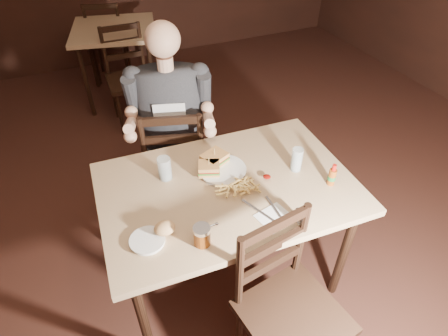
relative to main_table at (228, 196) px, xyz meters
name	(u,v)px	position (x,y,z in m)	size (l,w,h in m)	color
room_shell	(256,62)	(0.15, 0.04, 0.70)	(7.00, 7.00, 7.00)	black
main_table	(228,196)	(0.00, 0.00, 0.00)	(1.35, 0.94, 0.77)	tan
bg_table	(115,37)	(-0.09, 2.54, -0.02)	(0.96, 0.96, 0.77)	tan
chair_far	(175,158)	(-0.08, 0.70, -0.23)	(0.43, 0.47, 0.92)	black
chair_near	(293,317)	(0.05, -0.63, -0.23)	(0.43, 0.47, 0.93)	black
bg_chair_far	(109,40)	(-0.09, 3.09, -0.25)	(0.42, 0.46, 0.90)	black
bg_chair_near	(131,80)	(-0.09, 1.99, -0.24)	(0.42, 0.46, 0.91)	black
diner	(169,101)	(-0.10, 0.66, 0.24)	(0.54, 0.42, 0.93)	#303135
dinner_plate	(223,171)	(0.02, 0.11, 0.08)	(0.25, 0.25, 0.01)	white
sandwich_left	(209,166)	(-0.06, 0.12, 0.14)	(0.11, 0.09, 0.10)	#D49448
sandwich_right	(215,155)	(0.00, 0.18, 0.14)	(0.13, 0.11, 0.11)	#D49448
fries_pile	(236,186)	(0.02, -0.05, 0.11)	(0.25, 0.17, 0.04)	#E2BA66
ketchup_dollop	(267,177)	(0.21, -0.04, 0.09)	(0.04, 0.04, 0.01)	maroon
glass_left	(165,168)	(-0.28, 0.19, 0.14)	(0.07, 0.07, 0.13)	silver
glass_right	(297,160)	(0.39, -0.03, 0.14)	(0.06, 0.06, 0.13)	silver
hot_sauce	(332,175)	(0.49, -0.20, 0.14)	(0.04, 0.04, 0.13)	#8D4110
salt_shaker	(301,218)	(0.20, -0.37, 0.10)	(0.03, 0.03, 0.06)	white
pepper_shaker	(298,214)	(0.20, -0.34, 0.10)	(0.03, 0.03, 0.06)	#38332D
syrup_dispenser	(202,236)	(-0.26, -0.29, 0.12)	(0.08, 0.08, 0.10)	#8D4110
napkin	(275,218)	(0.11, -0.29, 0.07)	(0.15, 0.14, 0.00)	white
knife	(258,211)	(0.06, -0.22, 0.08)	(0.01, 0.22, 0.01)	silver
fork	(273,206)	(0.14, -0.23, 0.08)	(0.01, 0.15, 0.00)	silver
side_plate	(148,241)	(-0.48, -0.19, 0.08)	(0.15, 0.15, 0.01)	white
bread_roll	(165,228)	(-0.39, -0.18, 0.11)	(0.10, 0.08, 0.06)	tan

